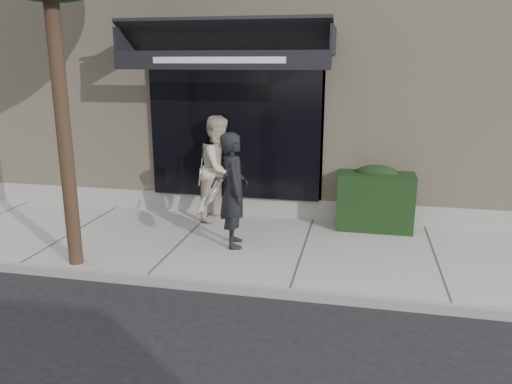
# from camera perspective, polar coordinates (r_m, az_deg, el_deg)

# --- Properties ---
(ground) EXTENTS (80.00, 80.00, 0.00)m
(ground) POSITION_cam_1_polar(r_m,az_deg,el_deg) (8.05, 5.44, -7.16)
(ground) COLOR black
(ground) RESTS_ON ground
(sidewalk) EXTENTS (20.00, 3.00, 0.12)m
(sidewalk) POSITION_cam_1_polar(r_m,az_deg,el_deg) (8.03, 5.45, -6.77)
(sidewalk) COLOR gray
(sidewalk) RESTS_ON ground
(curb) EXTENTS (20.00, 0.10, 0.14)m
(curb) POSITION_cam_1_polar(r_m,az_deg,el_deg) (6.61, 3.83, -11.51)
(curb) COLOR gray
(curb) RESTS_ON ground
(building_facade) EXTENTS (14.30, 8.04, 5.64)m
(building_facade) POSITION_cam_1_polar(r_m,az_deg,el_deg) (12.42, 8.50, 13.37)
(building_facade) COLOR tan
(building_facade) RESTS_ON ground
(hedge) EXTENTS (1.30, 0.70, 1.14)m
(hedge) POSITION_cam_1_polar(r_m,az_deg,el_deg) (8.99, 13.47, -0.74)
(hedge) COLOR black
(hedge) RESTS_ON sidewalk
(pedestrian_front) EXTENTS (0.81, 0.88, 1.83)m
(pedestrian_front) POSITION_cam_1_polar(r_m,az_deg,el_deg) (7.82, -2.58, 0.20)
(pedestrian_front) COLOR black
(pedestrian_front) RESTS_ON sidewalk
(pedestrian_back) EXTENTS (0.99, 1.12, 1.94)m
(pedestrian_back) POSITION_cam_1_polar(r_m,az_deg,el_deg) (9.19, -4.17, 2.72)
(pedestrian_back) COLOR beige
(pedestrian_back) RESTS_ON sidewalk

